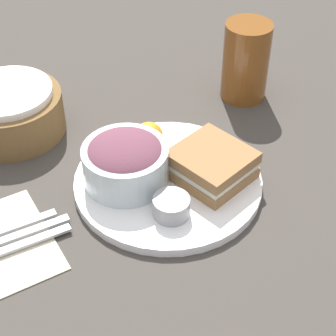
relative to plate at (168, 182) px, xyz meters
name	(u,v)px	position (x,y,z in m)	size (l,w,h in m)	color
ground_plane	(168,185)	(0.00, 0.00, -0.01)	(4.00, 4.00, 0.00)	#3D3833
plate	(168,182)	(0.00, 0.00, 0.00)	(0.28, 0.28, 0.01)	white
sandwich	(212,165)	(0.06, -0.03, 0.03)	(0.12, 0.13, 0.05)	olive
salad_bowl	(125,160)	(-0.05, 0.03, 0.04)	(0.12, 0.12, 0.07)	silver
dressing_cup	(171,207)	(-0.03, -0.07, 0.02)	(0.05, 0.05, 0.03)	#99999E
orange_wedge	(149,136)	(0.01, 0.08, 0.03)	(0.04, 0.04, 0.04)	orange
drink_glass	(246,61)	(0.24, 0.14, 0.06)	(0.08, 0.08, 0.14)	brown
bread_basket	(11,111)	(-0.15, 0.25, 0.03)	(0.17, 0.17, 0.08)	brown
napkin	(7,242)	(-0.24, 0.01, -0.01)	(0.11, 0.17, 0.00)	beige
fork	(11,249)	(-0.24, -0.01, 0.00)	(0.17, 0.01, 0.01)	#B2B2B7
knife	(7,240)	(-0.24, 0.01, 0.00)	(0.17, 0.01, 0.01)	#B2B2B7
spoon	(3,231)	(-0.24, 0.03, 0.00)	(0.15, 0.01, 0.01)	#B2B2B7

